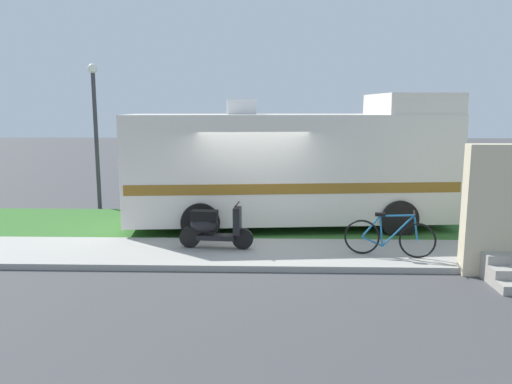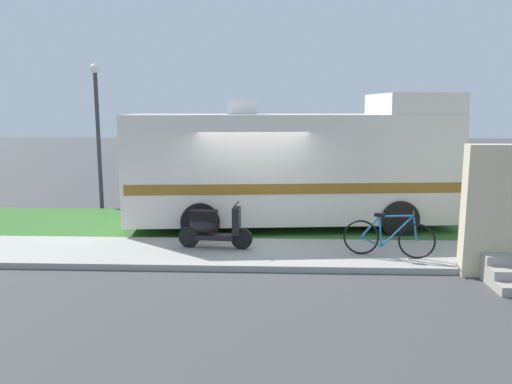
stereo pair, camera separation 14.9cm
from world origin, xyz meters
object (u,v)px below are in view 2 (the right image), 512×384
object	(u,v)px
scooter	(212,227)
pickup_truck_near	(252,166)
bottle_green	(471,241)
motorhome_rv	(294,166)
bicycle	(389,237)
street_lamp_post	(98,122)

from	to	relation	value
scooter	pickup_truck_near	xyz separation A→B (m)	(0.47, 7.35, 0.42)
bottle_green	motorhome_rv	bearing A→B (deg)	150.79
motorhome_rv	bicycle	xyz separation A→B (m)	(1.78, -2.85, -1.09)
scooter	bicycle	distance (m)	3.58
motorhome_rv	bottle_green	world-z (taller)	motorhome_rv
pickup_truck_near	bottle_green	size ratio (longest dim) A/B	20.04
scooter	bottle_green	size ratio (longest dim) A/B	5.48
scooter	bicycle	size ratio (longest dim) A/B	0.90
bicycle	street_lamp_post	xyz separation A→B (m)	(-7.54, 5.07, 2.09)
scooter	bicycle	world-z (taller)	scooter
bicycle	pickup_truck_near	xyz separation A→B (m)	(-3.08, 7.81, 0.48)
scooter	bottle_green	xyz separation A→B (m)	(5.47, 0.32, -0.34)
motorhome_rv	scooter	xyz separation A→B (m)	(-1.77, -2.38, -1.02)
motorhome_rv	bottle_green	xyz separation A→B (m)	(3.69, -2.06, -1.36)
motorhome_rv	bicycle	world-z (taller)	motorhome_rv
scooter	pickup_truck_near	world-z (taller)	pickup_truck_near
pickup_truck_near	street_lamp_post	xyz separation A→B (m)	(-4.46, -2.75, 1.61)
pickup_truck_near	bottle_green	world-z (taller)	pickup_truck_near
scooter	bicycle	xyz separation A→B (m)	(3.55, -0.46, -0.07)
bicycle	bottle_green	world-z (taller)	bicycle
bicycle	street_lamp_post	distance (m)	9.32
motorhome_rv	bottle_green	size ratio (longest dim) A/B	28.46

